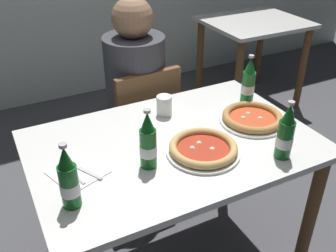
{
  "coord_description": "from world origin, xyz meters",
  "views": [
    {
      "loc": [
        -0.64,
        -1.21,
        1.65
      ],
      "look_at": [
        0.0,
        0.05,
        0.8
      ],
      "focal_mm": 41.23,
      "sensor_mm": 36.0,
      "label": 1
    }
  ],
  "objects_px": {
    "pizza_marinara_far": "(252,118)",
    "beer_bottle_right": "(148,143)",
    "dining_table_background": "(253,39)",
    "paper_cup": "(164,105)",
    "chair_behind_table": "(141,124)",
    "pizza_margherita_near": "(203,149)",
    "dining_table_main": "(173,163)",
    "diner_seated": "(137,106)",
    "napkin_with_cutlery": "(78,172)",
    "beer_bottle_center": "(285,134)",
    "beer_bottle_left": "(69,181)",
    "beer_bottle_extra": "(248,83)"
  },
  "relations": [
    {
      "from": "pizza_marinara_far",
      "to": "beer_bottle_right",
      "type": "relative_size",
      "value": 1.2
    },
    {
      "from": "dining_table_background",
      "to": "paper_cup",
      "type": "height_order",
      "value": "paper_cup"
    },
    {
      "from": "chair_behind_table",
      "to": "pizza_margherita_near",
      "type": "distance_m",
      "value": 0.8
    },
    {
      "from": "dining_table_main",
      "to": "diner_seated",
      "type": "distance_m",
      "value": 0.67
    },
    {
      "from": "dining_table_main",
      "to": "pizza_marinara_far",
      "type": "xyz_separation_m",
      "value": [
        0.4,
        -0.02,
        0.14
      ]
    },
    {
      "from": "napkin_with_cutlery",
      "to": "dining_table_background",
      "type": "bearing_deg",
      "value": 35.48
    },
    {
      "from": "napkin_with_cutlery",
      "to": "dining_table_main",
      "type": "bearing_deg",
      "value": 3.39
    },
    {
      "from": "dining_table_main",
      "to": "paper_cup",
      "type": "bearing_deg",
      "value": 72.71
    },
    {
      "from": "beer_bottle_center",
      "to": "napkin_with_cutlery",
      "type": "xyz_separation_m",
      "value": [
        -0.76,
        0.27,
        -0.1
      ]
    },
    {
      "from": "dining_table_background",
      "to": "beer_bottle_left",
      "type": "relative_size",
      "value": 3.24
    },
    {
      "from": "pizza_margherita_near",
      "to": "chair_behind_table",
      "type": "bearing_deg",
      "value": 86.85
    },
    {
      "from": "beer_bottle_left",
      "to": "beer_bottle_center",
      "type": "distance_m",
      "value": 0.83
    },
    {
      "from": "diner_seated",
      "to": "beer_bottle_left",
      "type": "distance_m",
      "value": 1.07
    },
    {
      "from": "chair_behind_table",
      "to": "paper_cup",
      "type": "distance_m",
      "value": 0.5
    },
    {
      "from": "paper_cup",
      "to": "diner_seated",
      "type": "bearing_deg",
      "value": 85.61
    },
    {
      "from": "beer_bottle_extra",
      "to": "diner_seated",
      "type": "bearing_deg",
      "value": 128.19
    },
    {
      "from": "beer_bottle_right",
      "to": "paper_cup",
      "type": "height_order",
      "value": "beer_bottle_right"
    },
    {
      "from": "diner_seated",
      "to": "paper_cup",
      "type": "xyz_separation_m",
      "value": [
        -0.03,
        -0.43,
        0.21
      ]
    },
    {
      "from": "paper_cup",
      "to": "napkin_with_cutlery",
      "type": "bearing_deg",
      "value": -152.65
    },
    {
      "from": "dining_table_main",
      "to": "napkin_with_cutlery",
      "type": "height_order",
      "value": "napkin_with_cutlery"
    },
    {
      "from": "beer_bottle_center",
      "to": "dining_table_main",
      "type": "bearing_deg",
      "value": 139.03
    },
    {
      "from": "dining_table_background",
      "to": "beer_bottle_extra",
      "type": "bearing_deg",
      "value": -129.66
    },
    {
      "from": "beer_bottle_center",
      "to": "napkin_with_cutlery",
      "type": "relative_size",
      "value": 1.07
    },
    {
      "from": "beer_bottle_extra",
      "to": "chair_behind_table",
      "type": "bearing_deg",
      "value": 130.89
    },
    {
      "from": "beer_bottle_right",
      "to": "beer_bottle_center",
      "type": "bearing_deg",
      "value": -20.51
    },
    {
      "from": "dining_table_background",
      "to": "beer_bottle_right",
      "type": "xyz_separation_m",
      "value": [
        -1.62,
        -1.42,
        0.26
      ]
    },
    {
      "from": "pizza_margherita_near",
      "to": "napkin_with_cutlery",
      "type": "height_order",
      "value": "pizza_margherita_near"
    },
    {
      "from": "chair_behind_table",
      "to": "dining_table_background",
      "type": "distance_m",
      "value": 1.53
    },
    {
      "from": "dining_table_background",
      "to": "pizza_marinara_far",
      "type": "distance_m",
      "value": 1.71
    },
    {
      "from": "dining_table_background",
      "to": "beer_bottle_center",
      "type": "bearing_deg",
      "value": -124.94
    },
    {
      "from": "dining_table_background",
      "to": "pizza_marinara_far",
      "type": "xyz_separation_m",
      "value": [
        -1.06,
        -1.33,
        0.18
      ]
    },
    {
      "from": "diner_seated",
      "to": "beer_bottle_extra",
      "type": "height_order",
      "value": "diner_seated"
    },
    {
      "from": "dining_table_main",
      "to": "beer_bottle_extra",
      "type": "xyz_separation_m",
      "value": [
        0.5,
        0.16,
        0.22
      ]
    },
    {
      "from": "chair_behind_table",
      "to": "beer_bottle_right",
      "type": "distance_m",
      "value": 0.85
    },
    {
      "from": "chair_behind_table",
      "to": "dining_table_background",
      "type": "xyz_separation_m",
      "value": [
        1.35,
        0.7,
        0.11
      ]
    },
    {
      "from": "pizza_margherita_near",
      "to": "beer_bottle_center",
      "type": "relative_size",
      "value": 1.21
    },
    {
      "from": "beer_bottle_extra",
      "to": "napkin_with_cutlery",
      "type": "bearing_deg",
      "value": -168.78
    },
    {
      "from": "pizza_margherita_near",
      "to": "pizza_marinara_far",
      "type": "bearing_deg",
      "value": 18.32
    },
    {
      "from": "pizza_margherita_near",
      "to": "beer_bottle_extra",
      "type": "height_order",
      "value": "beer_bottle_extra"
    },
    {
      "from": "pizza_marinara_far",
      "to": "beer_bottle_extra",
      "type": "bearing_deg",
      "value": 60.29
    },
    {
      "from": "beer_bottle_left",
      "to": "paper_cup",
      "type": "xyz_separation_m",
      "value": [
        0.56,
        0.42,
        -0.06
      ]
    },
    {
      "from": "beer_bottle_extra",
      "to": "paper_cup",
      "type": "distance_m",
      "value": 0.44
    },
    {
      "from": "pizza_marinara_far",
      "to": "beer_bottle_left",
      "type": "bearing_deg",
      "value": -169.25
    },
    {
      "from": "pizza_marinara_far",
      "to": "beer_bottle_extra",
      "type": "xyz_separation_m",
      "value": [
        0.1,
        0.18,
        0.08
      ]
    },
    {
      "from": "pizza_marinara_far",
      "to": "paper_cup",
      "type": "bearing_deg",
      "value": 142.71
    },
    {
      "from": "pizza_margherita_near",
      "to": "beer_bottle_extra",
      "type": "bearing_deg",
      "value": 33.61
    },
    {
      "from": "chair_behind_table",
      "to": "beer_bottle_right",
      "type": "bearing_deg",
      "value": 66.15
    },
    {
      "from": "beer_bottle_center",
      "to": "beer_bottle_extra",
      "type": "distance_m",
      "value": 0.48
    },
    {
      "from": "beer_bottle_center",
      "to": "napkin_with_cutlery",
      "type": "bearing_deg",
      "value": 160.52
    },
    {
      "from": "diner_seated",
      "to": "pizza_marinara_far",
      "type": "bearing_deg",
      "value": -66.63
    }
  ]
}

